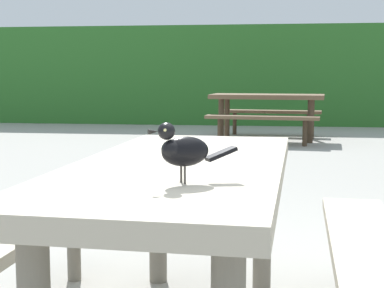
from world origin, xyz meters
name	(u,v)px	position (x,y,z in m)	size (l,w,h in m)	color
hedge_wall	(274,75)	(0.00, 10.70, 1.03)	(28.00, 1.44, 2.07)	#2D6B28
picnic_table_foreground	(181,209)	(-0.40, 0.11, 0.56)	(1.76, 1.83, 0.74)	#B2A893
bird_grackle	(182,149)	(-0.33, -0.34, 0.84)	(0.26, 0.17, 0.18)	black
picnic_table_mid_right	(267,106)	(-0.13, 7.44, 0.56)	(1.87, 1.84, 0.74)	brown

